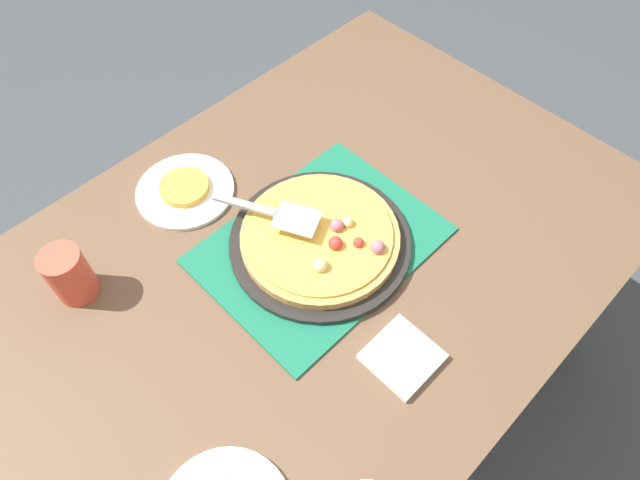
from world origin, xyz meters
The scene contains 10 objects.
ground_plane centered at (0.00, 0.00, 0.00)m, with size 8.00×8.00×0.00m, color #3D4247.
dining_table centered at (0.00, 0.00, 0.64)m, with size 1.40×1.00×0.75m.
placemat centered at (0.00, 0.00, 0.75)m, with size 0.48×0.36×0.01m, color #196B4C.
pizza_pan centered at (0.00, 0.00, 0.76)m, with size 0.38×0.38×0.01m, color black.
pizza centered at (0.00, 0.00, 0.78)m, with size 0.33×0.33×0.05m.
plate_far_right centered at (-0.11, 0.32, 0.76)m, with size 0.22×0.22×0.01m, color white.
served_slice_right centered at (-0.11, 0.32, 0.77)m, with size 0.11×0.11×0.02m, color gold.
cup_near centered at (-0.42, 0.26, 0.81)m, with size 0.08×0.08×0.12m, color #E04C38.
pizza_server centered at (-0.04, 0.09, 0.82)m, with size 0.14×0.23×0.01m.
napkin_stack centered at (-0.07, -0.29, 0.76)m, with size 0.12×0.12×0.02m, color white.
Camera 1 is at (-0.47, -0.48, 1.73)m, focal length 31.68 mm.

